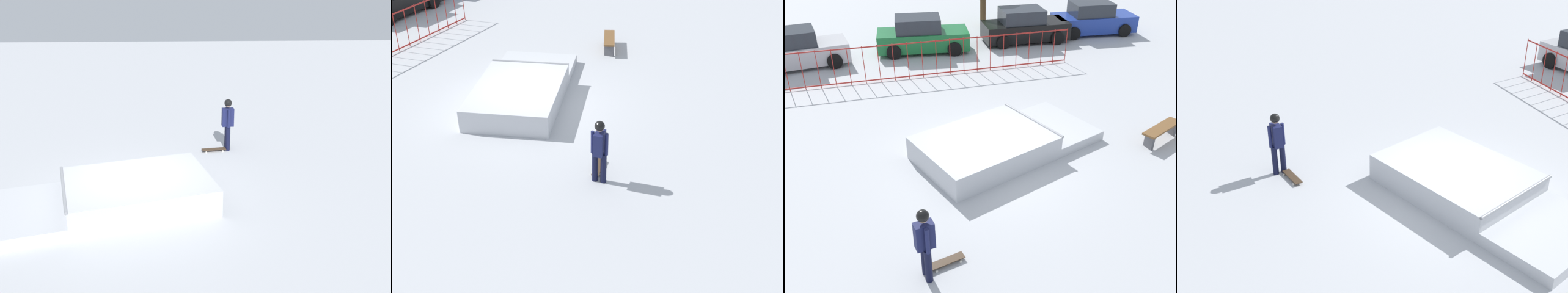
% 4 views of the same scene
% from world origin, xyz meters
% --- Properties ---
extents(ground_plane, '(60.00, 60.00, 0.00)m').
position_xyz_m(ground_plane, '(0.00, 0.00, 0.00)').
color(ground_plane, '#B7BABF').
extents(skate_ramp, '(5.89, 3.93, 0.74)m').
position_xyz_m(skate_ramp, '(0.32, 0.47, 0.32)').
color(skate_ramp, silver).
rests_on(skate_ramp, ground).
extents(skater, '(0.40, 0.44, 1.73)m').
position_xyz_m(skater, '(-2.82, -3.43, 1.01)').
color(skater, black).
rests_on(skater, ground).
extents(skateboard, '(0.82, 0.35, 0.09)m').
position_xyz_m(skateboard, '(-2.36, -3.23, 0.08)').
color(skateboard, '#3F2D1E').
rests_on(skateboard, ground).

